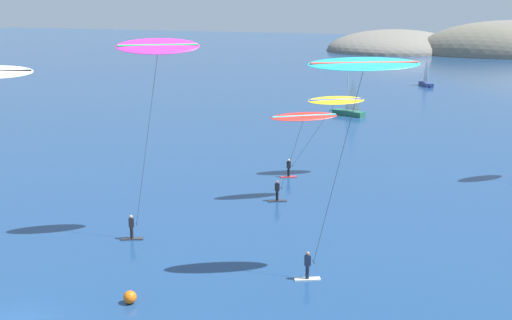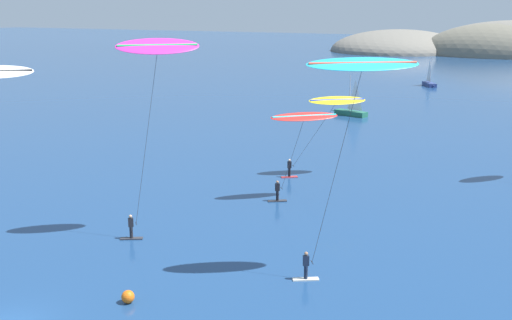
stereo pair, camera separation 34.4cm
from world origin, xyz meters
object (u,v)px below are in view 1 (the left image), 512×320
object	(u,v)px
kitesurfer_magenta	(156,60)
marker_buoy	(130,297)
kitesurfer_cyan	(361,78)
sailboat_near	(347,111)
sailboat_far	(427,83)
kitesurfer_red	(302,123)
kitesurfer_yellow	(333,106)

from	to	relation	value
kitesurfer_magenta	marker_buoy	world-z (taller)	kitesurfer_magenta
kitesurfer_cyan	sailboat_near	bearing A→B (deg)	107.21
sailboat_far	kitesurfer_cyan	world-z (taller)	kitesurfer_cyan
kitesurfer_magenta	kitesurfer_red	bearing A→B (deg)	65.15
sailboat_near	sailboat_far	bearing A→B (deg)	83.49
kitesurfer_cyan	kitesurfer_magenta	bearing A→B (deg)	175.68
sailboat_near	kitesurfer_yellow	distance (m)	33.40
kitesurfer_cyan	kitesurfer_yellow	bearing A→B (deg)	111.45
kitesurfer_red	kitesurfer_cyan	bearing A→B (deg)	-57.71
kitesurfer_yellow	marker_buoy	world-z (taller)	kitesurfer_yellow
sailboat_near	kitesurfer_cyan	world-z (taller)	kitesurfer_cyan
kitesurfer_yellow	kitesurfer_magenta	distance (m)	21.46
kitesurfer_magenta	kitesurfer_cyan	distance (m)	13.67
kitesurfer_red	marker_buoy	xyz separation A→B (m)	(-1.61, -21.04, -5.90)
sailboat_near	kitesurfer_cyan	distance (m)	56.50
kitesurfer_magenta	marker_buoy	xyz separation A→B (m)	(3.88, -9.19, -11.57)
kitesurfer_yellow	kitesurfer_red	size ratio (longest dim) A/B	1.03
kitesurfer_yellow	kitesurfer_cyan	world-z (taller)	kitesurfer_cyan
sailboat_near	kitesurfer_magenta	distance (m)	53.21
sailboat_far	marker_buoy	xyz separation A→B (m)	(2.35, -98.87, -0.29)
kitesurfer_yellow	kitesurfer_cyan	bearing A→B (deg)	-68.55
marker_buoy	kitesurfer_yellow	bearing A→B (deg)	87.13
kitesurfer_magenta	marker_buoy	size ratio (longest dim) A/B	19.01
kitesurfer_cyan	marker_buoy	bearing A→B (deg)	-140.08
sailboat_far	kitesurfer_red	size ratio (longest dim) A/B	0.80
kitesurfer_red	kitesurfer_cyan	xyz separation A→B (m)	(8.14, -12.88, 5.28)
sailboat_near	marker_buoy	distance (m)	61.48
kitesurfer_yellow	kitesurfer_red	xyz separation A→B (m)	(0.14, -8.20, -0.21)
kitesurfer_red	marker_buoy	bearing A→B (deg)	-94.38
sailboat_near	sailboat_far	xyz separation A→B (m)	(4.31, 37.75, 0.00)
sailboat_near	kitesurfer_red	xyz separation A→B (m)	(8.27, -40.07, 5.61)
sailboat_far	kitesurfer_magenta	xyz separation A→B (m)	(-1.53, -89.68, 11.28)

